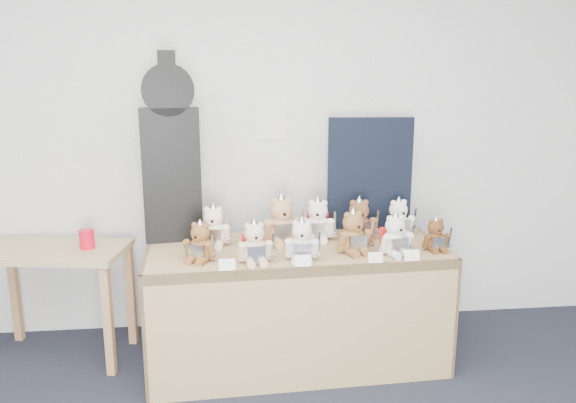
{
  "coord_description": "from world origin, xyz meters",
  "views": [
    {
      "loc": [
        0.08,
        -1.4,
        1.81
      ],
      "look_at": [
        0.43,
        1.8,
        1.07
      ],
      "focal_mm": 35.0,
      "sensor_mm": 36.0,
      "label": 1
    }
  ],
  "objects": [
    {
      "name": "side_table",
      "position": [
        -1.02,
        2.11,
        0.61
      ],
      "size": [
        0.96,
        0.63,
        0.74
      ],
      "rotation": [
        0.0,
        0.0,
        -0.17
      ],
      "color": "#987952",
      "rests_on": "floor"
    },
    {
      "name": "teddy_front_far_left",
      "position": [
        -0.09,
        1.7,
        0.86
      ],
      "size": [
        0.2,
        0.2,
        0.26
      ],
      "rotation": [
        0.0,
        0.0,
        -0.42
      ],
      "color": "brown",
      "rests_on": "display_table"
    },
    {
      "name": "teddy_front_left",
      "position": [
        0.22,
        1.63,
        0.87
      ],
      "size": [
        0.22,
        0.19,
        0.27
      ],
      "rotation": [
        0.0,
        0.0,
        0.11
      ],
      "color": "#CEB291",
      "rests_on": "display_table"
    },
    {
      "name": "entry_card_c",
      "position": [
        0.9,
        1.55,
        0.79
      ],
      "size": [
        0.09,
        0.02,
        0.06
      ],
      "primitive_type": "cube",
      "rotation": [
        -0.24,
        0.0,
        0.04
      ],
      "color": "silver",
      "rests_on": "display_table"
    },
    {
      "name": "entry_card_a",
      "position": [
        0.07,
        1.51,
        0.8
      ],
      "size": [
        0.09,
        0.02,
        0.06
      ],
      "primitive_type": "cube",
      "rotation": [
        -0.24,
        0.0,
        0.04
      ],
      "color": "silver",
      "rests_on": "display_table"
    },
    {
      "name": "room_shell",
      "position": [
        0.39,
        2.49,
        1.51
      ],
      "size": [
        6.0,
        6.0,
        6.0
      ],
      "color": "silver",
      "rests_on": "floor"
    },
    {
      "name": "teddy_back_left",
      "position": [
        -0.01,
        1.98,
        0.87
      ],
      "size": [
        0.23,
        0.19,
        0.29
      ],
      "rotation": [
        0.0,
        0.0,
        -0.08
      ],
      "color": "beige",
      "rests_on": "display_table"
    },
    {
      "name": "teddy_back_centre_right",
      "position": [
        0.65,
        2.04,
        0.88
      ],
      "size": [
        0.25,
        0.22,
        0.3
      ],
      "rotation": [
        0.0,
        0.0,
        -0.19
      ],
      "color": "white",
      "rests_on": "display_table"
    },
    {
      "name": "entry_card_b",
      "position": [
        0.48,
        1.53,
        0.8
      ],
      "size": [
        0.09,
        0.02,
        0.07
      ],
      "primitive_type": "cube",
      "rotation": [
        -0.24,
        0.0,
        0.04
      ],
      "color": "silver",
      "rests_on": "display_table"
    },
    {
      "name": "entry_card_d",
      "position": [
        1.12,
        1.56,
        0.8
      ],
      "size": [
        0.09,
        0.02,
        0.06
      ],
      "primitive_type": "cube",
      "rotation": [
        -0.24,
        0.0,
        0.04
      ],
      "color": "silver",
      "rests_on": "display_table"
    },
    {
      "name": "teddy_back_centre_left",
      "position": [
        0.41,
        1.98,
        0.9
      ],
      "size": [
        0.28,
        0.24,
        0.34
      ],
      "rotation": [
        0.0,
        0.0,
        0.16
      ],
      "color": "tan",
      "rests_on": "display_table"
    },
    {
      "name": "teddy_front_end",
      "position": [
        1.32,
        1.74,
        0.85
      ],
      "size": [
        0.18,
        0.15,
        0.22
      ],
      "rotation": [
        0.0,
        0.0,
        0.06
      ],
      "color": "brown",
      "rests_on": "display_table"
    },
    {
      "name": "teddy_back_right",
      "position": [
        0.91,
        2.01,
        0.88
      ],
      "size": [
        0.25,
        0.2,
        0.3
      ],
      "rotation": [
        0.0,
        0.0,
        0.07
      ],
      "color": "brown",
      "rests_on": "display_table"
    },
    {
      "name": "navy_board",
      "position": [
        1.04,
        2.26,
        1.14
      ],
      "size": [
        0.57,
        0.05,
        0.77
      ],
      "primitive_type": "cube",
      "rotation": [
        0.0,
        0.0,
        -0.06
      ],
      "color": "black",
      "rests_on": "display_table"
    },
    {
      "name": "teddy_back_far_left",
      "position": [
        -0.01,
        2.01,
        0.86
      ],
      "size": [
        0.2,
        0.17,
        0.25
      ],
      "rotation": [
        0.0,
        0.0,
        -0.12
      ],
      "color": "#AC7D50",
      "rests_on": "display_table"
    },
    {
      "name": "guitar_case",
      "position": [
        -0.27,
        2.12,
        1.34
      ],
      "size": [
        0.37,
        0.15,
        1.18
      ],
      "rotation": [
        0.0,
        0.0,
        0.12
      ],
      "color": "black",
      "rests_on": "display_table"
    },
    {
      "name": "teddy_back_end",
      "position": [
        1.19,
        2.06,
        0.87
      ],
      "size": [
        0.23,
        0.21,
        0.28
      ],
      "rotation": [
        0.0,
        0.0,
        0.24
      ],
      "color": "white",
      "rests_on": "display_table"
    },
    {
      "name": "red_cup",
      "position": [
        -0.8,
        2.08,
        0.8
      ],
      "size": [
        0.09,
        0.09,
        0.12
      ],
      "primitive_type": "cylinder",
      "color": "red",
      "rests_on": "side_table"
    },
    {
      "name": "teddy_front_far_right",
      "position": [
        1.05,
        1.69,
        0.87
      ],
      "size": [
        0.23,
        0.21,
        0.28
      ],
      "rotation": [
        0.0,
        0.0,
        0.23
      ],
      "color": "silver",
      "rests_on": "display_table"
    },
    {
      "name": "teddy_front_centre",
      "position": [
        0.49,
        1.64,
        0.87
      ],
      "size": [
        0.22,
        0.19,
        0.27
      ],
      "rotation": [
        0.0,
        0.0,
        -0.12
      ],
      "color": "silver",
      "rests_on": "display_table"
    },
    {
      "name": "display_table",
      "position": [
        0.49,
        1.82,
        0.6
      ],
      "size": [
        1.86,
        0.84,
        0.76
      ],
      "rotation": [
        0.0,
        0.0,
        0.04
      ],
      "color": "olive",
      "rests_on": "floor"
    },
    {
      "name": "teddy_front_right",
      "position": [
        0.82,
        1.75,
        0.88
      ],
      "size": [
        0.24,
        0.22,
        0.29
      ],
      "rotation": [
        0.0,
        0.0,
        0.3
      ],
      "color": "brown",
      "rests_on": "display_table"
    }
  ]
}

